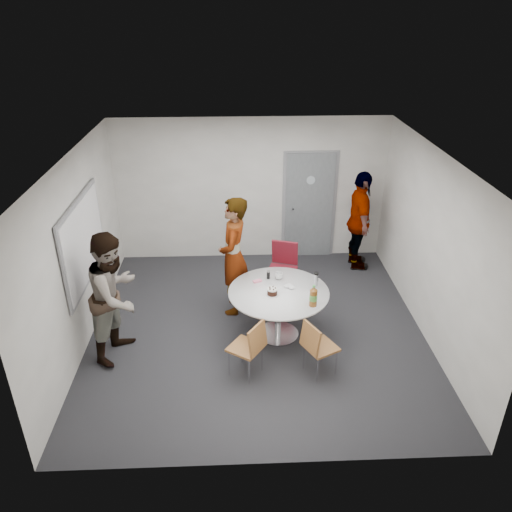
{
  "coord_description": "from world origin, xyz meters",
  "views": [
    {
      "loc": [
        -0.29,
        -6.29,
        4.5
      ],
      "look_at": [
        -0.01,
        0.25,
        1.13
      ],
      "focal_mm": 35.0,
      "sensor_mm": 36.0,
      "label": 1
    }
  ],
  "objects_px": {
    "table": "(280,298)",
    "person_left": "(115,296)",
    "door": "(309,206)",
    "chair_near_left": "(251,345)",
    "chair_near_right": "(316,344)",
    "person_main": "(234,256)",
    "person_right": "(359,221)",
    "chair_far": "(283,264)",
    "whiteboard": "(84,241)"
  },
  "relations": [
    {
      "from": "table",
      "to": "person_right",
      "type": "height_order",
      "value": "person_right"
    },
    {
      "from": "chair_near_right",
      "to": "chair_far",
      "type": "distance_m",
      "value": 2.07
    },
    {
      "from": "chair_near_left",
      "to": "chair_far",
      "type": "height_order",
      "value": "chair_far"
    },
    {
      "from": "door",
      "to": "table",
      "type": "relative_size",
      "value": 1.45
    },
    {
      "from": "chair_near_left",
      "to": "person_right",
      "type": "height_order",
      "value": "person_right"
    },
    {
      "from": "person_main",
      "to": "chair_far",
      "type": "bearing_deg",
      "value": 124.24
    },
    {
      "from": "door",
      "to": "chair_near_right",
      "type": "relative_size",
      "value": 2.64
    },
    {
      "from": "table",
      "to": "chair_far",
      "type": "relative_size",
      "value": 1.52
    },
    {
      "from": "chair_near_left",
      "to": "person_main",
      "type": "height_order",
      "value": "person_main"
    },
    {
      "from": "whiteboard",
      "to": "chair_far",
      "type": "xyz_separation_m",
      "value": [
        2.94,
        0.8,
        -0.86
      ]
    },
    {
      "from": "door",
      "to": "person_left",
      "type": "distance_m",
      "value": 4.23
    },
    {
      "from": "door",
      "to": "person_main",
      "type": "height_order",
      "value": "door"
    },
    {
      "from": "whiteboard",
      "to": "person_main",
      "type": "bearing_deg",
      "value": 10.36
    },
    {
      "from": "table",
      "to": "person_main",
      "type": "distance_m",
      "value": 1.05
    },
    {
      "from": "chair_far",
      "to": "person_right",
      "type": "relative_size",
      "value": 0.52
    },
    {
      "from": "chair_near_left",
      "to": "person_left",
      "type": "distance_m",
      "value": 1.96
    },
    {
      "from": "door",
      "to": "chair_near_right",
      "type": "bearing_deg",
      "value": -95.98
    },
    {
      "from": "table",
      "to": "person_right",
      "type": "distance_m",
      "value": 2.67
    },
    {
      "from": "chair_near_left",
      "to": "chair_near_right",
      "type": "relative_size",
      "value": 1.03
    },
    {
      "from": "chair_far",
      "to": "whiteboard",
      "type": "bearing_deg",
      "value": 33.27
    },
    {
      "from": "whiteboard",
      "to": "chair_near_right",
      "type": "xyz_separation_m",
      "value": [
        3.19,
        -1.25,
        -0.96
      ]
    },
    {
      "from": "chair_far",
      "to": "person_left",
      "type": "bearing_deg",
      "value": 48.82
    },
    {
      "from": "person_left",
      "to": "chair_far",
      "type": "bearing_deg",
      "value": -40.38
    },
    {
      "from": "table",
      "to": "person_left",
      "type": "xyz_separation_m",
      "value": [
        -2.28,
        -0.29,
        0.27
      ]
    },
    {
      "from": "chair_far",
      "to": "person_main",
      "type": "height_order",
      "value": "person_main"
    },
    {
      "from": "whiteboard",
      "to": "chair_near_right",
      "type": "relative_size",
      "value": 2.37
    },
    {
      "from": "chair_far",
      "to": "table",
      "type": "bearing_deg",
      "value": 100.86
    },
    {
      "from": "door",
      "to": "chair_near_left",
      "type": "height_order",
      "value": "door"
    },
    {
      "from": "chair_near_left",
      "to": "person_left",
      "type": "xyz_separation_m",
      "value": [
        -1.82,
        0.6,
        0.43
      ]
    },
    {
      "from": "table",
      "to": "whiteboard",
      "type": "bearing_deg",
      "value": 172.64
    },
    {
      "from": "chair_near_right",
      "to": "person_right",
      "type": "xyz_separation_m",
      "value": [
        1.22,
        3.0,
        0.44
      ]
    },
    {
      "from": "person_main",
      "to": "whiteboard",
      "type": "bearing_deg",
      "value": -72.15
    },
    {
      "from": "door",
      "to": "person_main",
      "type": "distance_m",
      "value": 2.38
    },
    {
      "from": "chair_near_left",
      "to": "person_main",
      "type": "relative_size",
      "value": 0.43
    },
    {
      "from": "table",
      "to": "person_main",
      "type": "bearing_deg",
      "value": 131.88
    },
    {
      "from": "chair_far",
      "to": "person_right",
      "type": "xyz_separation_m",
      "value": [
        1.47,
        0.95,
        0.34
      ]
    },
    {
      "from": "table",
      "to": "chair_near_right",
      "type": "relative_size",
      "value": 1.82
    },
    {
      "from": "door",
      "to": "chair_far",
      "type": "height_order",
      "value": "door"
    },
    {
      "from": "table",
      "to": "person_left",
      "type": "bearing_deg",
      "value": -172.87
    },
    {
      "from": "door",
      "to": "person_left",
      "type": "bearing_deg",
      "value": -136.17
    },
    {
      "from": "person_left",
      "to": "person_right",
      "type": "bearing_deg",
      "value": -39.58
    },
    {
      "from": "table",
      "to": "person_left",
      "type": "distance_m",
      "value": 2.32
    },
    {
      "from": "door",
      "to": "chair_near_left",
      "type": "distance_m",
      "value": 3.78
    },
    {
      "from": "chair_near_left",
      "to": "person_right",
      "type": "distance_m",
      "value": 3.67
    },
    {
      "from": "table",
      "to": "chair_far",
      "type": "distance_m",
      "value": 1.17
    },
    {
      "from": "whiteboard",
      "to": "chair_near_left",
      "type": "xyz_separation_m",
      "value": [
        2.33,
        -1.25,
        -0.95
      ]
    },
    {
      "from": "person_left",
      "to": "table",
      "type": "bearing_deg",
      "value": -64.01
    },
    {
      "from": "chair_near_right",
      "to": "person_main",
      "type": "xyz_separation_m",
      "value": [
        -1.07,
        1.64,
        0.48
      ]
    },
    {
      "from": "chair_near_left",
      "to": "chair_far",
      "type": "relative_size",
      "value": 0.86
    },
    {
      "from": "door",
      "to": "chair_near_left",
      "type": "relative_size",
      "value": 2.56
    }
  ]
}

